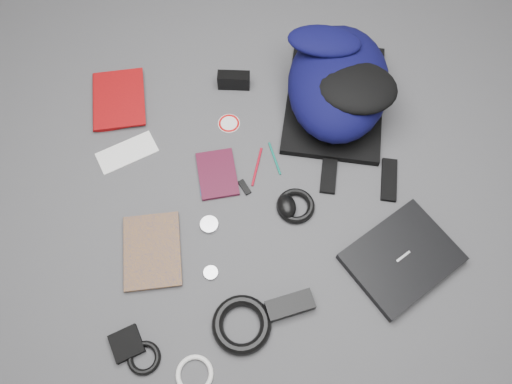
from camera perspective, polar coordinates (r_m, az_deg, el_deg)
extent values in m
plane|color=#4F4F51|center=(1.61, 0.00, -0.30)|extent=(4.00, 4.00, 0.00)
cube|color=black|center=(1.58, 16.33, -7.25)|extent=(0.39, 0.35, 0.03)
imported|color=maroon|center=(1.87, -18.15, 9.69)|extent=(0.19, 0.25, 0.03)
imported|color=#C97E0E|center=(1.58, -14.89, -6.89)|extent=(0.19, 0.25, 0.02)
cube|color=white|center=(1.74, -14.53, 4.40)|extent=(0.21, 0.14, 0.00)
cube|color=#390B1B|center=(1.64, -4.45, 2.07)|extent=(0.13, 0.18, 0.01)
cube|color=black|center=(1.82, -2.55, 12.64)|extent=(0.12, 0.07, 0.06)
cylinder|color=white|center=(1.75, -3.11, 7.83)|extent=(0.09, 0.09, 0.00)
cylinder|color=#0C705B|center=(1.67, 2.14, 3.87)|extent=(0.02, 0.13, 0.01)
cylinder|color=#A50C1F|center=(1.66, 0.11, 2.91)|extent=(0.07, 0.13, 0.01)
cube|color=#1555A4|center=(1.64, -5.57, 0.84)|extent=(0.06, 0.08, 0.00)
cube|color=black|center=(1.62, -1.32, 0.55)|extent=(0.04, 0.06, 0.01)
ellipsoid|color=black|center=(1.58, 3.52, -1.62)|extent=(0.06, 0.08, 0.04)
cylinder|color=silver|center=(1.57, -5.37, -3.73)|extent=(0.07, 0.07, 0.01)
cylinder|color=#BDBCBF|center=(1.52, -5.19, -9.18)|extent=(0.06, 0.06, 0.01)
torus|color=black|center=(1.59, 4.55, -1.60)|extent=(0.16, 0.16, 0.02)
cube|color=black|center=(1.49, 3.91, -12.79)|extent=(0.14, 0.07, 0.03)
torus|color=black|center=(1.47, -1.66, -14.90)|extent=(0.19, 0.19, 0.03)
cube|color=black|center=(1.51, -14.57, -16.44)|extent=(0.10, 0.10, 0.02)
torus|color=black|center=(1.50, -12.67, -18.01)|extent=(0.13, 0.13, 0.02)
torus|color=white|center=(1.47, -7.04, -19.97)|extent=(0.13, 0.13, 0.01)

